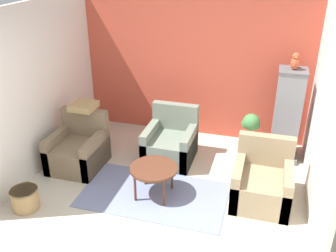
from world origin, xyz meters
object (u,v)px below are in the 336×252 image
coffee_table (154,170)px  armchair_left (79,150)px  parrot (295,62)px  armchair_middle (171,144)px  birdcage (287,116)px  potted_plant (250,129)px  armchair_right (262,183)px  wicker_basket (25,198)px

coffee_table → armchair_left: armchair_left is taller
coffee_table → parrot: parrot is taller
armchair_middle → parrot: bearing=18.1°
birdcage → armchair_left: bearing=-159.0°
armchair_left → parrot: parrot is taller
coffee_table → potted_plant: potted_plant is taller
coffee_table → armchair_middle: 1.05m
armchair_left → potted_plant: armchair_left is taller
birdcage → parrot: bearing=90.0°
armchair_right → potted_plant: armchair_right is taller
parrot → potted_plant: bearing=-178.0°
coffee_table → armchair_right: armchair_right is taller
armchair_left → coffee_table: bearing=-16.9°
potted_plant → wicker_basket: size_ratio=1.95×
birdcage → armchair_right: bearing=-101.3°
armchair_left → potted_plant: (2.56, 1.17, 0.16)m
coffee_table → armchair_middle: bearing=92.9°
birdcage → wicker_basket: bearing=-144.0°
armchair_right → birdcage: bearing=78.7°
armchair_right → parrot: parrot is taller
potted_plant → coffee_table: bearing=-126.2°
armchair_left → parrot: bearing=21.0°
parrot → armchair_middle: bearing=-161.9°
parrot → potted_plant: 1.31m
armchair_right → parrot: size_ratio=3.23×
armchair_left → birdcage: 3.35m
armchair_middle → potted_plant: (1.22, 0.56, 0.16)m
coffee_table → parrot: 2.65m
armchair_right → armchair_middle: 1.67m
coffee_table → armchair_left: (-1.39, 0.42, -0.14)m
coffee_table → birdcage: 2.37m
armchair_left → potted_plant: size_ratio=1.21×
armchair_middle → potted_plant: armchair_middle is taller
parrot → wicker_basket: (-3.27, -2.37, -1.47)m
armchair_middle → birdcage: 1.91m
armchair_right → parrot: bearing=78.8°
coffee_table → wicker_basket: 1.75m
wicker_basket → armchair_right: bearing=19.4°
armchair_right → armchair_middle: (-1.50, 0.74, 0.00)m
coffee_table → birdcage: bearing=43.3°
armchair_left → birdcage: bearing=21.0°
armchair_left → wicker_basket: size_ratio=2.35×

